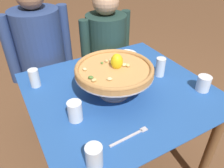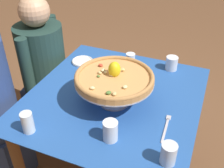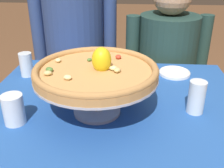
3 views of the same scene
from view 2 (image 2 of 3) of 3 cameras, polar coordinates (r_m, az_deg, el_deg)
dining_table at (r=1.65m, az=0.44°, el=-5.74°), size 1.04×0.98×0.75m
pizza_stand at (r=1.47m, az=0.48°, el=-0.37°), size 0.43×0.43×0.15m
pizza at (r=1.44m, az=0.48°, el=1.47°), size 0.43×0.43×0.10m
water_glass_front_left at (r=1.22m, az=11.86°, el=-14.49°), size 0.07×0.07×0.10m
water_glass_side_right at (r=1.79m, az=3.88°, el=4.49°), size 0.06×0.06×0.12m
water_glass_side_left at (r=1.29m, az=-0.35°, el=-10.12°), size 0.07×0.07×0.11m
water_glass_back_left at (r=1.39m, az=-17.42°, el=-8.01°), size 0.06×0.06×0.11m
water_glass_front_right at (r=1.85m, az=12.51°, el=4.17°), size 0.08×0.08×0.09m
side_plate at (r=1.91m, az=-6.26°, el=4.83°), size 0.15×0.15×0.02m
dinner_fork at (r=1.40m, az=11.39°, el=-8.93°), size 0.21×0.03×0.01m
diner_right at (r=2.18m, az=-14.12°, el=2.37°), size 0.50×0.39×1.18m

